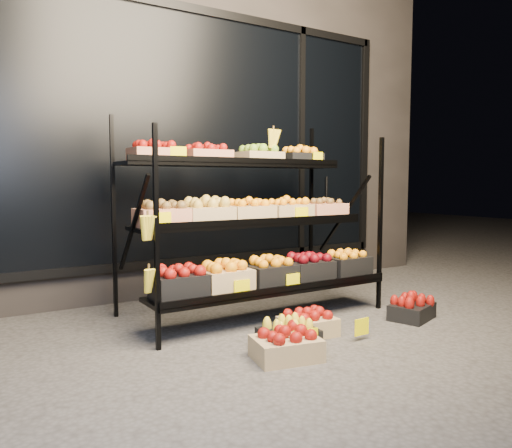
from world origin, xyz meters
TOP-DOWN VIEW (x-y plane):
  - ground at (0.00, 0.00)m, footprint 24.00×24.00m
  - building at (0.00, 2.59)m, footprint 6.00×2.08m
  - display_rack at (-0.02, 0.60)m, footprint 2.18×1.02m
  - tag_floor_a at (-0.20, -0.40)m, footprint 0.13×0.01m
  - tag_floor_b at (0.26, -0.40)m, footprint 0.13×0.01m
  - floor_crate_left at (-0.40, -0.42)m, footprint 0.46×0.38m
  - floor_crate_midleft at (-0.26, -0.24)m, footprint 0.41×0.32m
  - floor_crate_midright at (0.02, -0.10)m, footprint 0.41×0.32m
  - floor_crate_right at (1.00, -0.21)m, footprint 0.44×0.38m

SIDE VIEW (x-z plane):
  - ground at x=0.00m, z-range 0.00..0.00m
  - tag_floor_a at x=-0.20m, z-range 0.00..0.12m
  - tag_floor_b at x=0.26m, z-range 0.00..0.12m
  - floor_crate_right at x=1.00m, z-range -0.01..0.19m
  - floor_crate_midleft at x=-0.26m, z-range -0.01..0.19m
  - floor_crate_midright at x=0.02m, z-range -0.01..0.19m
  - floor_crate_left at x=-0.40m, z-range -0.01..0.20m
  - display_rack at x=-0.02m, z-range -0.07..1.64m
  - building at x=0.00m, z-range 0.00..3.50m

